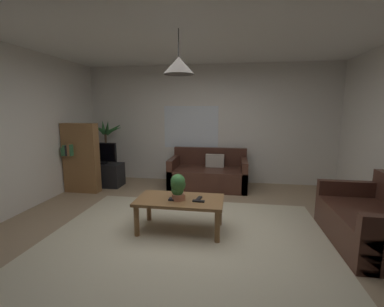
{
  "coord_description": "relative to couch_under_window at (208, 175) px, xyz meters",
  "views": [
    {
      "loc": [
        0.58,
        -3.31,
        1.67
      ],
      "look_at": [
        0.0,
        0.3,
        1.05
      ],
      "focal_mm": 24.38,
      "sensor_mm": 36.0,
      "label": 1
    }
  ],
  "objects": [
    {
      "name": "rug",
      "position": [
        -0.07,
        -2.34,
        -0.27
      ],
      "size": [
        3.67,
        2.91,
        0.01
      ],
      "primitive_type": "cube",
      "color": "beige",
      "rests_on": "ground"
    },
    {
      "name": "window_pane",
      "position": [
        -0.47,
        0.5,
        0.99
      ],
      "size": [
        1.25,
        0.01,
        0.96
      ],
      "primitive_type": "cube",
      "color": "white"
    },
    {
      "name": "wall_back",
      "position": [
        -0.07,
        0.53,
        1.06
      ],
      "size": [
        5.76,
        0.06,
        2.66
      ],
      "primitive_type": "cube",
      "color": "silver",
      "rests_on": "ground"
    },
    {
      "name": "tv_stand",
      "position": [
        -2.34,
        -0.25,
        -0.02
      ],
      "size": [
        0.9,
        0.44,
        0.5
      ],
      "primitive_type": "cube",
      "color": "black",
      "rests_on": "ground"
    },
    {
      "name": "bookshelf_corner",
      "position": [
        -2.52,
        -0.71,
        0.43
      ],
      "size": [
        0.7,
        0.31,
        1.4
      ],
      "color": "olive",
      "rests_on": "ground"
    },
    {
      "name": "potted_palm_corner",
      "position": [
        -2.41,
        0.17,
        0.39
      ],
      "size": [
        0.84,
        0.77,
        1.48
      ],
      "color": "#B77051",
      "rests_on": "ground"
    },
    {
      "name": "floor",
      "position": [
        -0.07,
        -2.14,
        -0.28
      ],
      "size": [
        5.64,
        5.29,
        0.02
      ],
      "primitive_type": "cube",
      "color": "#9E8466",
      "rests_on": "ground"
    },
    {
      "name": "couch_under_window",
      "position": [
        0.0,
        0.0,
        0.0
      ],
      "size": [
        1.63,
        0.88,
        0.82
      ],
      "color": "#47281E",
      "rests_on": "ground"
    },
    {
      "name": "potted_plant_on_table",
      "position": [
        -0.21,
        -2.15,
        0.38
      ],
      "size": [
        0.2,
        0.22,
        0.36
      ],
      "color": "#B77051",
      "rests_on": "coffee_table"
    },
    {
      "name": "coffee_table",
      "position": [
        -0.19,
        -2.11,
        0.12
      ],
      "size": [
        1.19,
        0.63,
        0.46
      ],
      "color": "olive",
      "rests_on": "ground"
    },
    {
      "name": "remote_on_table_0",
      "position": [
        0.08,
        -2.19,
        0.2
      ],
      "size": [
        0.16,
        0.06,
        0.02
      ],
      "primitive_type": "cube",
      "rotation": [
        0.0,
        0.0,
        1.49
      ],
      "color": "black",
      "rests_on": "coffee_table"
    },
    {
      "name": "pendant_lamp",
      "position": [
        -0.19,
        -2.11,
        1.94
      ],
      "size": [
        0.4,
        0.4,
        0.55
      ],
      "color": "black"
    },
    {
      "name": "tv",
      "position": [
        -2.34,
        -0.27,
        0.46
      ],
      "size": [
        0.73,
        0.16,
        0.46
      ],
      "color": "black",
      "rests_on": "tv_stand"
    },
    {
      "name": "remote_on_table_1",
      "position": [
        0.07,
        -2.09,
        0.2
      ],
      "size": [
        0.07,
        0.17,
        0.02
      ],
      "primitive_type": "cube",
      "rotation": [
        0.0,
        0.0,
        6.12
      ],
      "color": "black",
      "rests_on": "coffee_table"
    },
    {
      "name": "couch_right_side",
      "position": [
        2.25,
        -2.13,
        0.0
      ],
      "size": [
        0.88,
        1.42,
        0.82
      ],
      "rotation": [
        0.0,
        0.0,
        -1.57
      ],
      "color": "#47281E",
      "rests_on": "ground"
    },
    {
      "name": "ceiling",
      "position": [
        -0.07,
        -2.14,
        2.4
      ],
      "size": [
        5.64,
        5.29,
        0.02
      ],
      "primitive_type": "cube",
      "color": "white"
    },
    {
      "name": "book_on_table_0",
      "position": [
        -0.26,
        -2.17,
        0.2
      ],
      "size": [
        0.15,
        0.1,
        0.02
      ],
      "primitive_type": "cube",
      "rotation": [
        0.0,
        0.0,
        0.01
      ],
      "color": "black",
      "rests_on": "coffee_table"
    }
  ]
}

